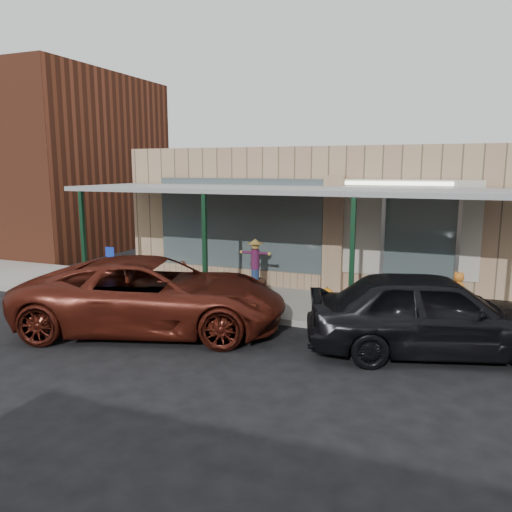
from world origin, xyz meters
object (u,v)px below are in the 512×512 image
at_px(barrel_pumpkin, 327,303).
at_px(car_maroon, 154,294).
at_px(handicap_sign, 110,264).
at_px(barrel_scarecrow, 255,275).
at_px(parked_sedan, 433,313).

distance_m(barrel_pumpkin, car_maroon, 4.12).
bearing_deg(handicap_sign, barrel_scarecrow, 23.00).
bearing_deg(parked_sedan, handicap_sign, 66.05).
distance_m(barrel_pumpkin, handicap_sign, 5.97).
distance_m(barrel_scarecrow, car_maroon, 3.54).
xyz_separation_m(barrel_scarecrow, handicap_sign, (-3.62, -1.61, 0.34)).
relative_size(barrel_scarecrow, car_maroon, 0.26).
bearing_deg(barrel_pumpkin, car_maroon, -145.76).
bearing_deg(parked_sedan, barrel_scarecrow, 44.11).
xyz_separation_m(barrel_pumpkin, car_maroon, (-3.38, -2.30, 0.44)).
relative_size(barrel_scarecrow, handicap_sign, 1.15).
distance_m(handicap_sign, parked_sedan, 8.45).
relative_size(barrel_scarecrow, barrel_pumpkin, 2.29).
xyz_separation_m(barrel_scarecrow, barrel_pumpkin, (2.29, -1.07, -0.29)).
xyz_separation_m(barrel_scarecrow, car_maroon, (-1.09, -3.37, 0.15)).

